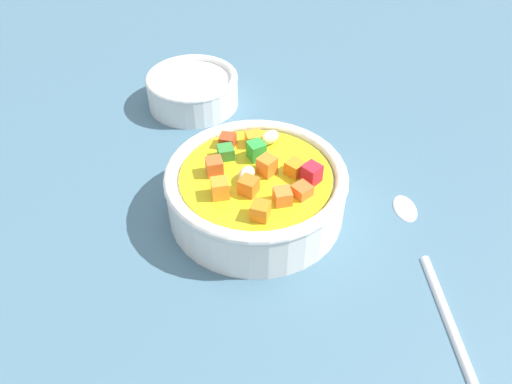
{
  "coord_description": "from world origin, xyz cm",
  "views": [
    {
      "loc": [
        -9.42,
        34.44,
        35.41
      ],
      "look_at": [
        0.0,
        0.0,
        2.59
      ],
      "focal_mm": 35.65,
      "sensor_mm": 36.0,
      "label": 1
    }
  ],
  "objects": [
    {
      "name": "spoon",
      "position": [
        -16.45,
        2.45,
        0.4
      ],
      "size": [
        7.98,
        19.93,
        0.84
      ],
      "rotation": [
        0.0,
        0.0,
        5.04
      ],
      "color": "silver",
      "rests_on": "ground_plane"
    },
    {
      "name": "side_bowl_small",
      "position": [
        12.71,
        -16.61,
        2.13
      ],
      "size": [
        11.29,
        11.29,
        4.11
      ],
      "color": "white",
      "rests_on": "ground_plane"
    },
    {
      "name": "soup_bowl_main",
      "position": [
        -0.01,
        -0.0,
        2.9
      ],
      "size": [
        17.16,
        17.16,
        6.48
      ],
      "color": "white",
      "rests_on": "ground_plane"
    },
    {
      "name": "ground_plane",
      "position": [
        0.0,
        0.0,
        -1.0
      ],
      "size": [
        140.0,
        140.0,
        2.0
      ],
      "primitive_type": "cube",
      "color": "#42667A"
    }
  ]
}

